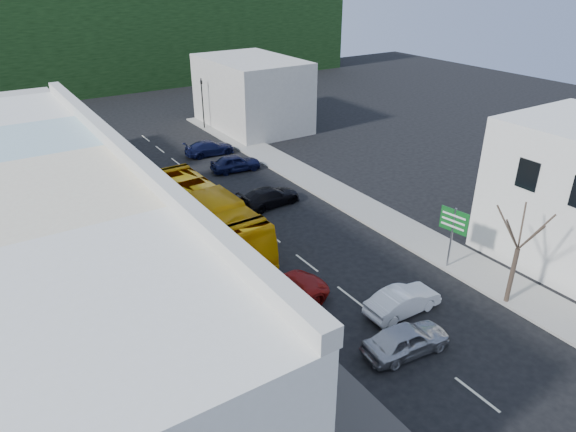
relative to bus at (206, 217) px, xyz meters
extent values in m
plane|color=black|center=(3.57, -9.77, -1.55)|extent=(120.00, 120.00, 0.00)
cube|color=gray|center=(-3.93, 0.23, -1.48)|extent=(3.00, 52.00, 0.15)
cube|color=gray|center=(11.07, 0.23, -1.48)|extent=(3.00, 52.00, 0.15)
cube|color=silver|center=(-8.93, -15.27, 2.45)|extent=(7.00, 9.00, 8.00)
cube|color=#5A1315|center=(-4.83, -15.27, 1.50)|extent=(1.30, 7.65, 0.08)
cube|color=beige|center=(-8.93, -6.77, 2.45)|extent=(7.00, 8.00, 8.00)
cube|color=maroon|center=(-4.83, -6.77, 1.50)|extent=(1.30, 6.80, 0.08)
cube|color=#A1C5CD|center=(-8.93, 0.23, 2.45)|extent=(7.00, 6.00, 8.00)
cube|color=#195926|center=(-4.83, 0.23, 1.50)|extent=(1.30, 5.10, 0.08)
cube|color=silver|center=(-8.93, 6.73, 2.45)|extent=(7.00, 7.00, 8.00)
cube|color=#5A1315|center=(-4.83, 6.73, 1.50)|extent=(1.30, 5.95, 0.08)
cube|color=#B7B2A8|center=(-8.43, 17.23, 1.45)|extent=(8.00, 10.00, 6.00)
cube|color=#B7B2A8|center=(14.57, 20.23, 1.95)|extent=(8.00, 12.00, 7.00)
cube|color=black|center=(3.57, 54.23, 4.45)|extent=(80.00, 24.00, 12.00)
imported|color=#EBA606|center=(0.00, 0.00, 0.00)|extent=(2.89, 11.68, 3.10)
imported|color=#AAAAAE|center=(2.93, -14.35, -0.85)|extent=(4.56, 2.25, 1.40)
imported|color=white|center=(4.88, -12.14, -0.85)|extent=(4.41, 1.82, 1.40)
imported|color=maroon|center=(0.02, -8.40, -0.85)|extent=(4.62, 1.95, 1.40)
imported|color=black|center=(5.83, 2.16, -0.85)|extent=(4.64, 2.20, 1.40)
imported|color=black|center=(6.96, 9.52, -0.85)|extent=(4.60, 2.38, 1.40)
imported|color=black|center=(6.87, 14.35, -0.85)|extent=(4.59, 2.07, 1.40)
imported|color=black|center=(-4.60, -9.51, -0.55)|extent=(0.43, 0.62, 1.70)
camera|label=1|loc=(-11.11, -26.49, 14.00)|focal=32.00mm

